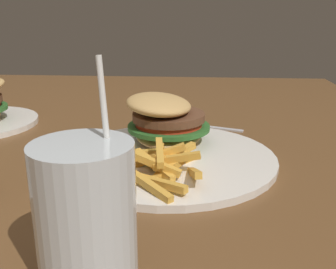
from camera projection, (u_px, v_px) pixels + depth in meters
dining_table at (24, 194)px, 0.64m from camera, size 1.52×1.40×0.77m
meal_plate_near at (166, 139)px, 0.60m from camera, size 0.32×0.32×0.09m
juice_glass at (86, 219)px, 0.32m from camera, size 0.08×0.08×0.18m
spoon at (179, 121)px, 0.77m from camera, size 0.08×0.16×0.01m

